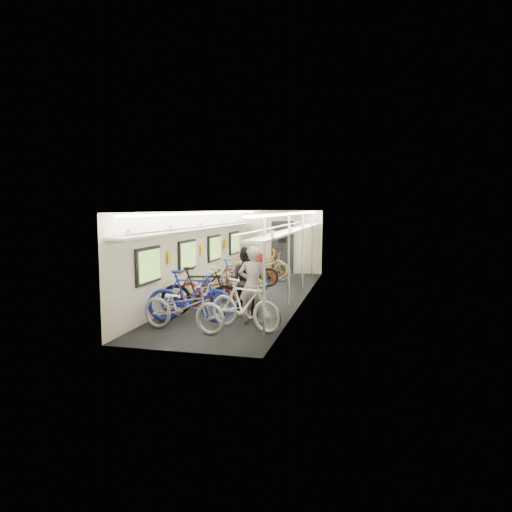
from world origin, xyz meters
The scene contains 17 objects.
train_car_shell centered at (-0.36, 0.71, 1.66)m, with size 10.00×10.00×10.00m.
bicycle_0 centered at (-0.44, -3.73, 0.50)m, with size 0.67×1.91×1.00m, color #ADADB2.
bicycle_1 centered at (-0.57, -3.02, 0.57)m, with size 0.54×1.90×1.14m, color #1C28AA.
bicycle_2 centered at (-0.49, -1.82, 0.50)m, with size 0.67×1.92×1.01m, color #9C1711.
bicycle_3 centered at (-0.56, -2.39, 0.57)m, with size 0.54×1.90×1.14m, color black.
bicycle_4 centered at (-0.45, -0.91, 0.57)m, with size 0.76×2.17×1.14m, color #C9DB14.
bicycle_5 centered at (-0.47, -0.99, 0.49)m, with size 0.46×1.62×0.97m, color silver.
bicycle_6 centered at (-0.49, -0.37, 0.47)m, with size 0.62×1.77×0.93m, color #BBBABF.
bicycle_7 centered at (-0.42, 0.07, 0.54)m, with size 0.50×1.78×1.07m, color navy.
bicycle_8 centered at (-0.48, 1.64, 0.46)m, with size 0.61×1.76×0.92m, color maroon.
bicycle_9 centered at (-0.29, 1.60, 0.47)m, with size 0.44×1.57×0.94m, color black.
bicycle_10 centered at (-0.48, 3.01, 0.54)m, with size 0.71×2.05×1.07m, color gold.
bicycle_11 centered at (0.74, -3.33, 0.52)m, with size 0.49×1.73×1.04m, color white.
bicycle_12 centered at (-0.26, 2.97, 0.49)m, with size 0.65×1.87×0.98m, color slate.
passenger_near centered at (0.78, -2.81, 0.84)m, with size 0.62×0.40×1.69m, color gray.
passenger_mid centered at (0.42, -2.09, 0.80)m, with size 0.78×0.61×1.60m, color black.
backpack centered at (0.75, -2.26, 1.28)m, with size 0.26×0.14×0.38m, color red.
Camera 1 is at (3.13, -12.17, 2.48)m, focal length 32.00 mm.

